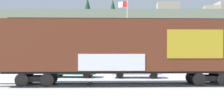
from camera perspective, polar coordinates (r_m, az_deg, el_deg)
ground_plane at (r=17.58m, az=5.95°, el=-6.81°), size 260.00×260.00×0.00m
track at (r=17.58m, az=5.09°, el=-6.68°), size 60.01×4.35×0.08m
freight_car at (r=17.36m, az=2.62°, el=2.17°), size 17.12×3.74×4.78m
flagpole at (r=31.12m, az=3.30°, el=6.89°), size 1.21×0.76×9.15m
hillside at (r=83.90m, az=1.67°, el=3.97°), size 124.01×39.08×18.90m
parked_car_green at (r=23.25m, az=-9.19°, el=-3.05°), size 4.53×2.22×1.53m
parked_car_white at (r=22.53m, az=5.52°, el=-3.17°), size 4.51×1.98×1.53m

